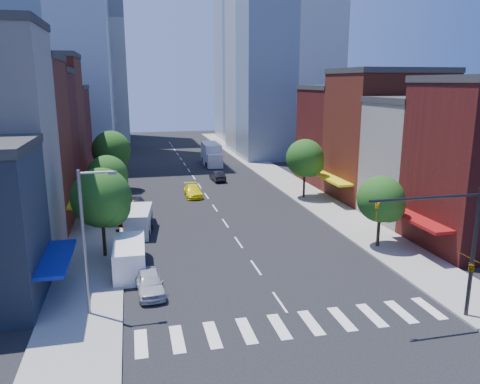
# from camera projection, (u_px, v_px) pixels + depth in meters

# --- Properties ---
(ground) EXTENTS (220.00, 220.00, 0.00)m
(ground) POSITION_uv_depth(u_px,v_px,m) (280.00, 302.00, 30.62)
(ground) COLOR black
(ground) RESTS_ON ground
(sidewalk_left) EXTENTS (5.00, 120.00, 0.15)m
(sidewalk_left) POSITION_uv_depth(u_px,v_px,m) (107.00, 184.00, 65.72)
(sidewalk_left) COLOR gray
(sidewalk_left) RESTS_ON ground
(sidewalk_right) EXTENTS (5.00, 120.00, 0.15)m
(sidewalk_right) POSITION_uv_depth(u_px,v_px,m) (277.00, 176.00, 71.27)
(sidewalk_right) COLOR gray
(sidewalk_right) RESTS_ON ground
(crosswalk) EXTENTS (19.00, 3.00, 0.01)m
(crosswalk) POSITION_uv_depth(u_px,v_px,m) (295.00, 325.00, 27.77)
(crosswalk) COLOR silver
(crosswalk) RESTS_ON ground
(bldg_left_3) EXTENTS (12.00, 8.00, 15.00)m
(bldg_left_3) POSITION_uv_depth(u_px,v_px,m) (19.00, 143.00, 51.70)
(bldg_left_3) COLOR #4E1313
(bldg_left_3) RESTS_ON ground
(bldg_left_4) EXTENTS (12.00, 9.00, 17.00)m
(bldg_left_4) POSITION_uv_depth(u_px,v_px,m) (33.00, 127.00, 59.52)
(bldg_left_4) COLOR maroon
(bldg_left_4) RESTS_ON ground
(bldg_left_5) EXTENTS (12.00, 10.00, 13.00)m
(bldg_left_5) POSITION_uv_depth(u_px,v_px,m) (47.00, 134.00, 68.98)
(bldg_left_5) COLOR #4E1313
(bldg_left_5) RESTS_ON ground
(bldg_right_1) EXTENTS (12.00, 8.00, 12.00)m
(bldg_right_1) POSITION_uv_depth(u_px,v_px,m) (430.00, 162.00, 48.11)
(bldg_right_1) COLOR #B6B1A8
(bldg_right_1) RESTS_ON ground
(bldg_right_2) EXTENTS (12.00, 10.00, 15.00)m
(bldg_right_2) POSITION_uv_depth(u_px,v_px,m) (386.00, 138.00, 56.29)
(bldg_right_2) COLOR maroon
(bldg_right_2) RESTS_ON ground
(bldg_right_3) EXTENTS (12.00, 10.00, 13.00)m
(bldg_right_3) POSITION_uv_depth(u_px,v_px,m) (348.00, 137.00, 65.99)
(bldg_right_3) COLOR #4E1313
(bldg_right_3) RESTS_ON ground
(tower_far_w) EXTENTS (18.00, 18.00, 56.00)m
(tower_far_w) POSITION_uv_depth(u_px,v_px,m) (85.00, 21.00, 110.17)
(tower_far_w) COLOR #9EA5AD
(tower_far_w) RESTS_ON ground
(traffic_signal) EXTENTS (7.24, 2.24, 8.00)m
(traffic_signal) POSITION_uv_depth(u_px,v_px,m) (465.00, 254.00, 27.60)
(traffic_signal) COLOR black
(traffic_signal) RESTS_ON sidewalk_right
(streetlight) EXTENTS (2.25, 0.25, 9.00)m
(streetlight) POSITION_uv_depth(u_px,v_px,m) (87.00, 234.00, 27.73)
(streetlight) COLOR slate
(streetlight) RESTS_ON sidewalk_left
(tree_left_near) EXTENTS (4.80, 4.80, 7.30)m
(tree_left_near) POSITION_uv_depth(u_px,v_px,m) (103.00, 200.00, 37.32)
(tree_left_near) COLOR black
(tree_left_near) RESTS_ON sidewalk_left
(tree_left_mid) EXTENTS (4.20, 4.20, 6.65)m
(tree_left_mid) POSITION_uv_depth(u_px,v_px,m) (109.00, 177.00, 47.82)
(tree_left_mid) COLOR black
(tree_left_mid) RESTS_ON sidewalk_left
(tree_left_far) EXTENTS (5.00, 5.00, 7.75)m
(tree_left_far) POSITION_uv_depth(u_px,v_px,m) (113.00, 151.00, 60.93)
(tree_left_far) COLOR black
(tree_left_far) RESTS_ON sidewalk_left
(tree_right_near) EXTENTS (4.00, 4.00, 6.20)m
(tree_right_near) POSITION_uv_depth(u_px,v_px,m) (383.00, 201.00, 39.75)
(tree_right_near) COLOR black
(tree_right_near) RESTS_ON sidewalk_right
(tree_right_far) EXTENTS (4.60, 4.60, 7.20)m
(tree_right_far) POSITION_uv_depth(u_px,v_px,m) (306.00, 160.00, 56.64)
(tree_right_far) COLOR black
(tree_right_far) RESTS_ON sidewalk_right
(parked_car_front) EXTENTS (2.08, 4.55, 1.51)m
(parked_car_front) POSITION_uv_depth(u_px,v_px,m) (150.00, 283.00, 31.78)
(parked_car_front) COLOR #BCBCC1
(parked_car_front) RESTS_ON ground
(parked_car_second) EXTENTS (1.92, 5.05, 1.64)m
(parked_car_second) POSITION_uv_depth(u_px,v_px,m) (144.00, 218.00, 46.73)
(parked_car_second) COLOR black
(parked_car_second) RESTS_ON ground
(parked_car_third) EXTENTS (2.24, 4.84, 1.34)m
(parked_car_third) POSITION_uv_depth(u_px,v_px,m) (129.00, 216.00, 47.83)
(parked_car_third) COLOR #999999
(parked_car_third) RESTS_ON ground
(parked_car_rear) EXTENTS (2.45, 4.90, 1.37)m
(parked_car_rear) POSITION_uv_depth(u_px,v_px,m) (138.00, 204.00, 52.41)
(parked_car_rear) COLOR black
(parked_car_rear) RESTS_ON ground
(cargo_van_near) EXTENTS (2.41, 5.70, 2.41)m
(cargo_van_near) POSITION_uv_depth(u_px,v_px,m) (130.00, 258.00, 34.94)
(cargo_van_near) COLOR white
(cargo_van_near) RESTS_ON ground
(cargo_van_far) EXTENTS (2.87, 5.77, 2.36)m
(cargo_van_far) POSITION_uv_depth(u_px,v_px,m) (139.00, 221.00, 44.29)
(cargo_van_far) COLOR silver
(cargo_van_far) RESTS_ON ground
(taxi) EXTENTS (2.01, 4.92, 1.43)m
(taxi) POSITION_uv_depth(u_px,v_px,m) (193.00, 191.00, 58.62)
(taxi) COLOR #FFF20D
(taxi) RESTS_ON ground
(traffic_car_oncoming) EXTENTS (1.80, 4.45, 1.44)m
(traffic_car_oncoming) POSITION_uv_depth(u_px,v_px,m) (217.00, 176.00, 67.83)
(traffic_car_oncoming) COLOR black
(traffic_car_oncoming) RESTS_ON ground
(traffic_car_far) EXTENTS (1.77, 3.84, 1.28)m
(traffic_car_far) POSITION_uv_depth(u_px,v_px,m) (208.00, 158.00, 84.02)
(traffic_car_far) COLOR #999999
(traffic_car_far) RESTS_ON ground
(box_truck) EXTENTS (3.08, 9.17, 3.65)m
(box_truck) POSITION_uv_depth(u_px,v_px,m) (212.00, 155.00, 80.91)
(box_truck) COLOR silver
(box_truck) RESTS_ON ground
(pedestrian_near) EXTENTS (0.48, 0.63, 1.57)m
(pedestrian_near) POSITION_uv_depth(u_px,v_px,m) (62.00, 259.00, 35.43)
(pedestrian_near) COLOR #999999
(pedestrian_near) RESTS_ON sidewalk_left
(pedestrian_far) EXTENTS (0.63, 0.80, 1.59)m
(pedestrian_far) POSITION_uv_depth(u_px,v_px,m) (118.00, 238.00, 40.28)
(pedestrian_far) COLOR #999999
(pedestrian_far) RESTS_ON sidewalk_left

